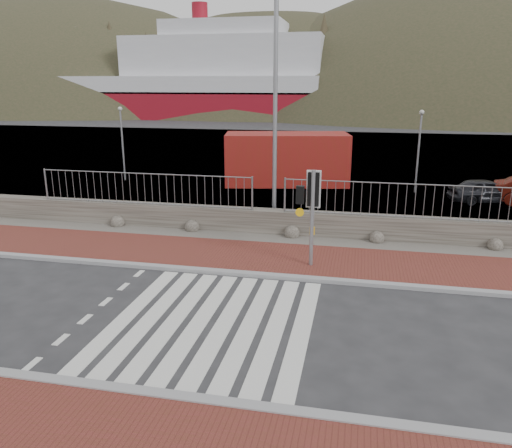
% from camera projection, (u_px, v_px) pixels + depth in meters
% --- Properties ---
extents(ground, '(220.00, 220.00, 0.00)m').
position_uv_depth(ground, '(212.00, 322.00, 11.72)').
color(ground, '#28282B').
rests_on(ground, ground).
extents(sidewalk_far, '(40.00, 3.00, 0.08)m').
position_uv_depth(sidewalk_far, '(253.00, 257.00, 15.94)').
color(sidewalk_far, maroon).
rests_on(sidewalk_far, ground).
extents(kerb_near, '(40.00, 0.25, 0.12)m').
position_uv_depth(kerb_near, '(164.00, 396.00, 8.88)').
color(kerb_near, gray).
rests_on(kerb_near, ground).
extents(kerb_far, '(40.00, 0.25, 0.12)m').
position_uv_depth(kerb_far, '(242.00, 274.00, 14.53)').
color(kerb_far, gray).
rests_on(kerb_far, ground).
extents(zebra_crossing, '(4.62, 5.60, 0.01)m').
position_uv_depth(zebra_crossing, '(212.00, 322.00, 11.72)').
color(zebra_crossing, silver).
rests_on(zebra_crossing, ground).
extents(gravel_strip, '(40.00, 1.50, 0.06)m').
position_uv_depth(gravel_strip, '(265.00, 239.00, 17.83)').
color(gravel_strip, '#59544C').
rests_on(gravel_strip, ground).
extents(stone_wall, '(40.00, 0.60, 0.90)m').
position_uv_depth(stone_wall, '(269.00, 222.00, 18.46)').
color(stone_wall, '#47423A').
rests_on(stone_wall, ground).
extents(railing, '(18.07, 0.07, 1.22)m').
position_uv_depth(railing, '(268.00, 186.00, 17.95)').
color(railing, gray).
rests_on(railing, stone_wall).
extents(quay, '(120.00, 40.00, 0.50)m').
position_uv_depth(quay, '(318.00, 156.00, 37.97)').
color(quay, '#4C4C4F').
rests_on(quay, ground).
extents(water, '(220.00, 50.00, 0.05)m').
position_uv_depth(water, '(340.00, 122.00, 70.90)').
color(water, '#3F4C54').
rests_on(water, ground).
extents(ferry, '(50.00, 16.00, 20.00)m').
position_uv_depth(ferry, '(186.00, 82.00, 79.03)').
color(ferry, maroon).
rests_on(ferry, ground).
extents(hills_backdrop, '(254.00, 90.00, 100.00)m').
position_uv_depth(hills_backdrop, '(375.00, 230.00, 99.41)').
color(hills_backdrop, '#2C321E').
rests_on(hills_backdrop, ground).
extents(traffic_signal_far, '(0.70, 0.26, 2.98)m').
position_uv_depth(traffic_signal_far, '(311.00, 198.00, 14.60)').
color(traffic_signal_far, gray).
rests_on(traffic_signal_far, ground).
extents(streetlight, '(1.89, 0.63, 9.04)m').
position_uv_depth(streetlight, '(280.00, 92.00, 17.94)').
color(streetlight, gray).
rests_on(streetlight, ground).
extents(shipping_container, '(7.02, 3.97, 2.75)m').
position_uv_depth(shipping_container, '(287.00, 159.00, 27.30)').
color(shipping_container, maroon).
rests_on(shipping_container, ground).
extents(car_a, '(3.53, 2.11, 1.13)m').
position_uv_depth(car_a, '(485.00, 191.00, 23.17)').
color(car_a, black).
rests_on(car_a, ground).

